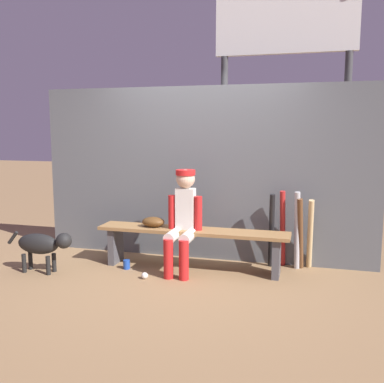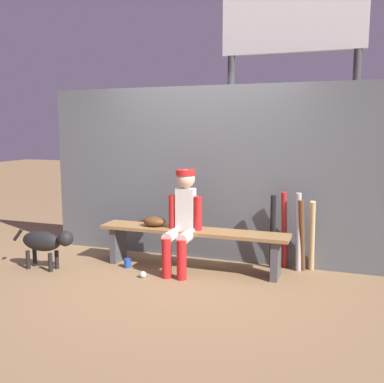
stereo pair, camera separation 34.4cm
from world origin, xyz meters
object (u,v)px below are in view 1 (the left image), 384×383
object	(u,v)px
player_seated	(183,217)
bat_aluminum_silver	(297,231)
bat_aluminum_black	(271,231)
cup_on_bench	(182,224)
dog	(42,244)
bat_aluminum_red	(283,229)
dugout_bench	(192,239)
baseball	(145,276)
cup_on_ground	(127,264)
bat_wood_dark	(300,234)
scoreboard	(289,52)
baseball_glove	(153,222)
bat_wood_natural	(310,234)

from	to	relation	value
player_seated	bat_aluminum_silver	world-z (taller)	player_seated
bat_aluminum_black	cup_on_bench	world-z (taller)	bat_aluminum_black
dog	player_seated	bearing A→B (deg)	16.63
bat_aluminum_black	bat_aluminum_red	xyz separation A→B (m)	(0.13, 0.07, 0.02)
dugout_bench	bat_aluminum_black	size ratio (longest dim) A/B	2.53
baseball	cup_on_ground	size ratio (longest dim) A/B	0.67
dugout_bench	player_seated	world-z (taller)	player_seated
bat_wood_dark	scoreboard	xyz separation A→B (m)	(-0.26, 1.12, 2.27)
baseball_glove	bat_aluminum_black	xyz separation A→B (m)	(1.39, 0.32, -0.10)
dugout_bench	cup_on_ground	distance (m)	0.85
cup_on_bench	bat_wood_natural	bearing A→B (deg)	13.15
cup_on_ground	dog	size ratio (longest dim) A/B	0.13
bat_wood_dark	bat_wood_natural	size ratio (longest dim) A/B	1.00
dugout_bench	bat_aluminum_silver	bearing A→B (deg)	14.94
player_seated	dugout_bench	bearing A→B (deg)	55.77
bat_aluminum_red	bat_aluminum_silver	world-z (taller)	bat_aluminum_silver
player_seated	bat_wood_natural	size ratio (longest dim) A/B	1.37
cup_on_bench	bat_aluminum_silver	bearing A→B (deg)	13.19
baseball_glove	cup_on_ground	bearing A→B (deg)	-143.04
cup_on_ground	cup_on_bench	bearing A→B (deg)	18.66
baseball_glove	dog	world-z (taller)	baseball_glove
cup_on_ground	scoreboard	distance (m)	3.57
bat_aluminum_silver	scoreboard	size ratio (longest dim) A/B	0.24
bat_wood_natural	scoreboard	size ratio (longest dim) A/B	0.23
dugout_bench	bat_aluminum_red	xyz separation A→B (m)	(1.03, 0.39, 0.10)
dugout_bench	scoreboard	size ratio (longest dim) A/B	0.59
bat_aluminum_red	cup_on_bench	bearing A→B (deg)	-161.80
bat_aluminum_silver	bat_wood_dark	world-z (taller)	bat_aluminum_silver
player_seated	cup_on_ground	xyz separation A→B (m)	(-0.68, -0.09, -0.60)
bat_aluminum_silver	player_seated	bearing A→B (deg)	-161.18
dugout_bench	baseball	distance (m)	0.71
bat_wood_dark	cup_on_ground	xyz separation A→B (m)	(-1.99, -0.53, -0.38)
bat_aluminum_black	bat_aluminum_red	bearing A→B (deg)	28.59
baseball_glove	cup_on_bench	bearing A→B (deg)	1.31
baseball	scoreboard	xyz separation A→B (m)	(1.39, 1.92, 2.67)
bat_aluminum_black	scoreboard	size ratio (longest dim) A/B	0.23
bat_aluminum_red	scoreboard	world-z (taller)	scoreboard
baseball	bat_wood_natural	bearing A→B (deg)	25.05
baseball	bat_aluminum_red	bearing A→B (deg)	30.77
bat_aluminum_red	bat_wood_natural	size ratio (longest dim) A/B	1.08
baseball_glove	baseball	size ratio (longest dim) A/B	3.78
player_seated	cup_on_bench	distance (m)	0.18
player_seated	bat_aluminum_black	xyz separation A→B (m)	(0.98, 0.43, -0.20)
player_seated	bat_wood_natural	distance (m)	1.52
bat_wood_natural	cup_on_bench	xyz separation A→B (m)	(-1.48, -0.35, 0.11)
baseball_glove	bat_aluminum_red	distance (m)	1.56
bat_aluminum_black	baseball	bearing A→B (deg)	-149.02
dugout_bench	bat_wood_dark	xyz separation A→B (m)	(1.24, 0.32, 0.06)
bat_aluminum_black	bat_wood_dark	xyz separation A→B (m)	(0.34, 0.00, -0.02)
bat_wood_dark	bat_wood_natural	distance (m)	0.12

